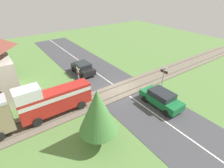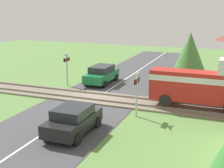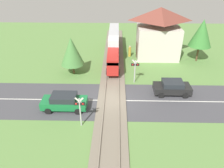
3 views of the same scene
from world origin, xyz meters
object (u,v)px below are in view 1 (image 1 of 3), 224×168
train (7,114)px  crossing_signal_west_approach (163,75)px  car_near_crossing (161,98)px  crossing_signal_east_approach (79,76)px  car_far_side (83,68)px

train → crossing_signal_west_approach: bearing=-99.6°
car_near_crossing → crossing_signal_east_approach: bearing=37.3°
car_far_side → crossing_signal_west_approach: 10.11m
train → car_near_crossing: size_ratio=3.17×
crossing_signal_west_approach → train: bearing=80.4°
car_near_crossing → crossing_signal_east_approach: 8.61m
train → crossing_signal_west_approach: train is taller
train → crossing_signal_east_approach: train is taller
car_near_crossing → car_far_side: 10.87m
car_far_side → crossing_signal_east_approach: crossing_signal_east_approach is taller
car_far_side → crossing_signal_west_approach: bearing=-149.0°
train → car_far_side: size_ratio=3.52×
train → car_far_side: (6.15, -9.33, -1.09)m
train → car_far_side: train is taller
crossing_signal_east_approach → car_far_side: bearing=-32.0°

